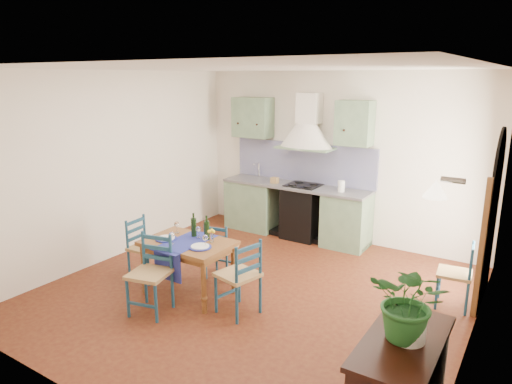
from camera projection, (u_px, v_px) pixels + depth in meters
floor at (256, 292)px, 5.89m from camera, size 5.00×5.00×0.00m
back_wall at (305, 177)px, 7.75m from camera, size 5.00×0.96×2.80m
right_wall at (484, 220)px, 4.49m from camera, size 0.26×5.00×2.80m
left_wall at (116, 166)px, 6.86m from camera, size 0.04×5.00×2.80m
ceiling at (255, 67)px, 5.21m from camera, size 5.00×5.00×0.01m
dining_table at (188, 248)px, 5.72m from camera, size 1.11×0.83×1.02m
chair_near at (151, 273)px, 5.31m from camera, size 0.52×0.52×0.93m
chair_far at (220, 249)px, 6.23m from camera, size 0.43×0.43×0.80m
chair_left at (145, 248)px, 6.21m from camera, size 0.43×0.43×0.85m
chair_right at (240, 276)px, 5.25m from camera, size 0.51×0.51×0.92m
chair_spare at (457, 274)px, 5.41m from camera, size 0.42×0.42×0.82m
potted_plant at (410, 302)px, 3.09m from camera, size 0.52×0.46×0.57m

